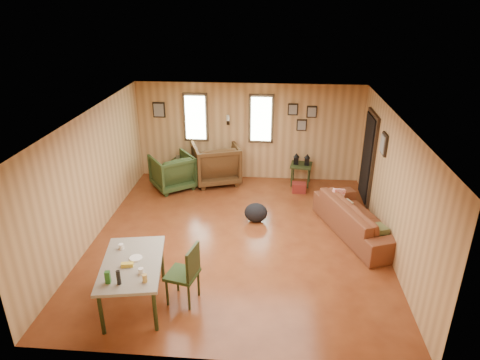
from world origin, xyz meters
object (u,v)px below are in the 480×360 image
object	(u,v)px
end_table	(182,166)
side_table	(301,163)
sofa	(360,213)
dining_table	(132,267)
recliner_brown	(216,161)
recliner_green	(173,170)

from	to	relation	value
end_table	side_table	world-z (taller)	side_table
sofa	dining_table	bearing A→B (deg)	101.75
dining_table	end_table	bearing A→B (deg)	83.14
recliner_brown	side_table	world-z (taller)	recliner_brown
recliner_brown	dining_table	xyz separation A→B (m)	(-0.61, -4.64, 0.12)
recliner_brown	recliner_green	xyz separation A→B (m)	(-0.99, -0.44, -0.09)
recliner_brown	side_table	bearing A→B (deg)	161.90
recliner_brown	recliner_green	size ratio (longest dim) A/B	1.19
recliner_brown	side_table	size ratio (longest dim) A/B	1.37
dining_table	sofa	bearing A→B (deg)	22.62
sofa	dining_table	xyz separation A→B (m)	(-3.72, -2.37, 0.22)
sofa	dining_table	distance (m)	4.42
sofa	side_table	xyz separation A→B (m)	(-1.02, 2.30, 0.10)
dining_table	recliner_brown	bearing A→B (deg)	72.60
side_table	dining_table	xyz separation A→B (m)	(-2.70, -4.67, 0.12)
recliner_green	dining_table	world-z (taller)	dining_table
recliner_green	side_table	world-z (taller)	recliner_green
side_table	recliner_brown	bearing A→B (deg)	-179.09
sofa	side_table	distance (m)	2.52
end_table	dining_table	distance (m)	4.72
side_table	dining_table	size ratio (longest dim) A/B	0.51
sofa	recliner_brown	xyz separation A→B (m)	(-3.11, 2.27, 0.10)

